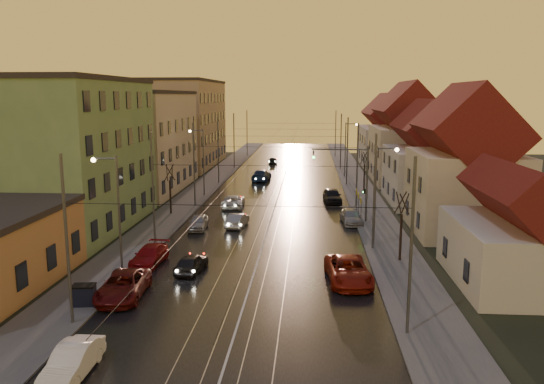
% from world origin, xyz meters
% --- Properties ---
extents(ground, '(160.00, 160.00, 0.00)m').
position_xyz_m(ground, '(0.00, 0.00, 0.00)').
color(ground, black).
rests_on(ground, ground).
extents(road, '(16.00, 120.00, 0.04)m').
position_xyz_m(road, '(0.00, 40.00, 0.02)').
color(road, black).
rests_on(road, ground).
extents(sidewalk_left, '(4.00, 120.00, 0.15)m').
position_xyz_m(sidewalk_left, '(-10.00, 40.00, 0.07)').
color(sidewalk_left, '#4C4C4C').
rests_on(sidewalk_left, ground).
extents(sidewalk_right, '(4.00, 120.00, 0.15)m').
position_xyz_m(sidewalk_right, '(10.00, 40.00, 0.07)').
color(sidewalk_right, '#4C4C4C').
rests_on(sidewalk_right, ground).
extents(tram_rail_0, '(0.06, 120.00, 0.03)m').
position_xyz_m(tram_rail_0, '(-2.20, 40.00, 0.06)').
color(tram_rail_0, gray).
rests_on(tram_rail_0, road).
extents(tram_rail_1, '(0.06, 120.00, 0.03)m').
position_xyz_m(tram_rail_1, '(-0.77, 40.00, 0.06)').
color(tram_rail_1, gray).
rests_on(tram_rail_1, road).
extents(tram_rail_2, '(0.06, 120.00, 0.03)m').
position_xyz_m(tram_rail_2, '(0.77, 40.00, 0.06)').
color(tram_rail_2, gray).
rests_on(tram_rail_2, road).
extents(tram_rail_3, '(0.06, 120.00, 0.03)m').
position_xyz_m(tram_rail_3, '(2.20, 40.00, 0.06)').
color(tram_rail_3, gray).
rests_on(tram_rail_3, road).
extents(apartment_left_1, '(10.00, 18.00, 13.00)m').
position_xyz_m(apartment_left_1, '(-17.50, 14.00, 6.50)').
color(apartment_left_1, '#648A57').
rests_on(apartment_left_1, ground).
extents(apartment_left_2, '(10.00, 20.00, 12.00)m').
position_xyz_m(apartment_left_2, '(-17.50, 34.00, 6.00)').
color(apartment_left_2, '#C2B196').
rests_on(apartment_left_2, ground).
extents(apartment_left_3, '(10.00, 24.00, 14.00)m').
position_xyz_m(apartment_left_3, '(-17.50, 58.00, 7.00)').
color(apartment_left_3, tan).
rests_on(apartment_left_3, ground).
extents(house_right_0, '(8.16, 10.20, 5.80)m').
position_xyz_m(house_right_0, '(17.00, 2.00, 2.92)').
color(house_right_0, silver).
rests_on(house_right_0, ground).
extents(house_right_1, '(8.67, 10.20, 10.80)m').
position_xyz_m(house_right_1, '(17.00, 15.00, 5.45)').
color(house_right_1, beige).
rests_on(house_right_1, ground).
extents(house_right_2, '(9.18, 12.24, 9.20)m').
position_xyz_m(house_right_2, '(17.00, 28.00, 4.64)').
color(house_right_2, silver).
rests_on(house_right_2, ground).
extents(house_right_3, '(9.18, 14.28, 11.50)m').
position_xyz_m(house_right_3, '(17.00, 43.00, 5.80)').
color(house_right_3, beige).
rests_on(house_right_3, ground).
extents(house_right_4, '(9.18, 16.32, 10.00)m').
position_xyz_m(house_right_4, '(17.00, 61.00, 5.05)').
color(house_right_4, silver).
rests_on(house_right_4, ground).
extents(catenary_pole_l_0, '(0.16, 0.16, 9.00)m').
position_xyz_m(catenary_pole_l_0, '(-8.60, -6.00, 4.50)').
color(catenary_pole_l_0, '#595B60').
rests_on(catenary_pole_l_0, ground).
extents(catenary_pole_r_0, '(0.16, 0.16, 9.00)m').
position_xyz_m(catenary_pole_r_0, '(8.60, -6.00, 4.50)').
color(catenary_pole_r_0, '#595B60').
rests_on(catenary_pole_r_0, ground).
extents(catenary_pole_l_1, '(0.16, 0.16, 9.00)m').
position_xyz_m(catenary_pole_l_1, '(-8.60, 9.00, 4.50)').
color(catenary_pole_l_1, '#595B60').
rests_on(catenary_pole_l_1, ground).
extents(catenary_pole_r_1, '(0.16, 0.16, 9.00)m').
position_xyz_m(catenary_pole_r_1, '(8.60, 9.00, 4.50)').
color(catenary_pole_r_1, '#595B60').
rests_on(catenary_pole_r_1, ground).
extents(catenary_pole_l_2, '(0.16, 0.16, 9.00)m').
position_xyz_m(catenary_pole_l_2, '(-8.60, 24.00, 4.50)').
color(catenary_pole_l_2, '#595B60').
rests_on(catenary_pole_l_2, ground).
extents(catenary_pole_r_2, '(0.16, 0.16, 9.00)m').
position_xyz_m(catenary_pole_r_2, '(8.60, 24.00, 4.50)').
color(catenary_pole_r_2, '#595B60').
rests_on(catenary_pole_r_2, ground).
extents(catenary_pole_l_3, '(0.16, 0.16, 9.00)m').
position_xyz_m(catenary_pole_l_3, '(-8.60, 39.00, 4.50)').
color(catenary_pole_l_3, '#595B60').
rests_on(catenary_pole_l_3, ground).
extents(catenary_pole_r_3, '(0.16, 0.16, 9.00)m').
position_xyz_m(catenary_pole_r_3, '(8.60, 39.00, 4.50)').
color(catenary_pole_r_3, '#595B60').
rests_on(catenary_pole_r_3, ground).
extents(catenary_pole_l_4, '(0.16, 0.16, 9.00)m').
position_xyz_m(catenary_pole_l_4, '(-8.60, 54.00, 4.50)').
color(catenary_pole_l_4, '#595B60').
rests_on(catenary_pole_l_4, ground).
extents(catenary_pole_r_4, '(0.16, 0.16, 9.00)m').
position_xyz_m(catenary_pole_r_4, '(8.60, 54.00, 4.50)').
color(catenary_pole_r_4, '#595B60').
rests_on(catenary_pole_r_4, ground).
extents(catenary_pole_l_5, '(0.16, 0.16, 9.00)m').
position_xyz_m(catenary_pole_l_5, '(-8.60, 72.00, 4.50)').
color(catenary_pole_l_5, '#595B60').
rests_on(catenary_pole_l_5, ground).
extents(catenary_pole_r_5, '(0.16, 0.16, 9.00)m').
position_xyz_m(catenary_pole_r_5, '(8.60, 72.00, 4.50)').
color(catenary_pole_r_5, '#595B60').
rests_on(catenary_pole_r_5, ground).
extents(street_lamp_0, '(1.75, 0.32, 8.00)m').
position_xyz_m(street_lamp_0, '(-9.10, 2.00, 4.89)').
color(street_lamp_0, '#595B60').
rests_on(street_lamp_0, ground).
extents(street_lamp_1, '(1.75, 0.32, 8.00)m').
position_xyz_m(street_lamp_1, '(9.10, 10.00, 4.89)').
color(street_lamp_1, '#595B60').
rests_on(street_lamp_1, ground).
extents(street_lamp_2, '(1.75, 0.32, 8.00)m').
position_xyz_m(street_lamp_2, '(-9.10, 30.00, 4.89)').
color(street_lamp_2, '#595B60').
rests_on(street_lamp_2, ground).
extents(street_lamp_3, '(1.75, 0.32, 8.00)m').
position_xyz_m(street_lamp_3, '(9.10, 46.00, 4.89)').
color(street_lamp_3, '#595B60').
rests_on(street_lamp_3, ground).
extents(traffic_light_mast, '(5.30, 0.32, 7.20)m').
position_xyz_m(traffic_light_mast, '(7.99, 18.00, 4.60)').
color(traffic_light_mast, '#595B60').
rests_on(traffic_light_mast, ground).
extents(bare_tree_0, '(1.09, 1.09, 5.11)m').
position_xyz_m(bare_tree_0, '(-10.20, 20.00, 2.49)').
color(bare_tree_0, black).
rests_on(bare_tree_0, ground).
extents(bare_tree_1, '(1.09, 1.09, 5.11)m').
position_xyz_m(bare_tree_1, '(10.20, 6.00, 2.49)').
color(bare_tree_1, black).
rests_on(bare_tree_1, ground).
extents(bare_tree_2, '(1.09, 1.09, 5.11)m').
position_xyz_m(bare_tree_2, '(10.40, 34.00, 2.49)').
color(bare_tree_2, black).
rests_on(bare_tree_2, ground).
extents(driving_car_0, '(1.93, 3.89, 1.28)m').
position_xyz_m(driving_car_0, '(-4.27, 2.79, 0.64)').
color(driving_car_0, black).
rests_on(driving_car_0, ground).
extents(driving_car_1, '(1.84, 4.02, 1.28)m').
position_xyz_m(driving_car_1, '(-2.85, 15.40, 0.64)').
color(driving_car_1, '#A5A5AB').
rests_on(driving_car_1, ground).
extents(driving_car_2, '(2.40, 4.83, 1.32)m').
position_xyz_m(driving_car_2, '(-4.44, 23.89, 0.66)').
color(driving_car_2, silver).
rests_on(driving_car_2, ground).
extents(driving_car_3, '(2.61, 5.61, 1.58)m').
position_xyz_m(driving_car_3, '(-3.06, 42.10, 0.79)').
color(driving_car_3, navy).
rests_on(driving_car_3, ground).
extents(driving_car_4, '(1.78, 3.77, 1.24)m').
position_xyz_m(driving_car_4, '(-2.71, 60.39, 0.62)').
color(driving_car_4, black).
rests_on(driving_car_4, ground).
extents(parked_left_0, '(1.44, 4.05, 1.33)m').
position_xyz_m(parked_left_0, '(-6.33, -10.95, 0.67)').
color(parked_left_0, white).
rests_on(parked_left_0, ground).
extents(parked_left_1, '(2.75, 5.38, 1.46)m').
position_xyz_m(parked_left_1, '(-7.27, -2.06, 0.73)').
color(parked_left_1, '#57100F').
rests_on(parked_left_1, ground).
extents(parked_left_2, '(2.09, 4.54, 1.29)m').
position_xyz_m(parked_left_2, '(-7.60, 4.26, 0.64)').
color(parked_left_2, maroon).
rests_on(parked_left_2, ground).
extents(parked_left_3, '(1.72, 3.86, 1.29)m').
position_xyz_m(parked_left_3, '(-6.20, 14.30, 0.65)').
color(parked_left_3, '#9F9FA5').
rests_on(parked_left_3, ground).
extents(parked_right_0, '(3.09, 5.85, 1.57)m').
position_xyz_m(parked_right_0, '(6.20, 1.51, 0.78)').
color(parked_right_0, maroon).
rests_on(parked_right_0, ground).
extents(parked_right_1, '(2.13, 4.47, 1.26)m').
position_xyz_m(parked_right_1, '(7.60, 17.52, 0.63)').
color(parked_right_1, '#9D9DA2').
rests_on(parked_right_1, ground).
extents(parked_right_2, '(2.22, 4.71, 1.56)m').
position_xyz_m(parked_right_2, '(6.23, 27.35, 0.78)').
color(parked_right_2, black).
rests_on(parked_right_2, ground).
extents(dumpster, '(1.30, 0.96, 1.10)m').
position_xyz_m(dumpster, '(-8.95, -3.66, 0.70)').
color(dumpster, black).
rests_on(dumpster, sidewalk_left).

